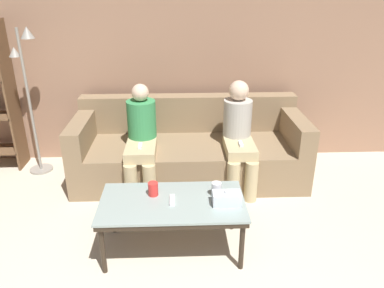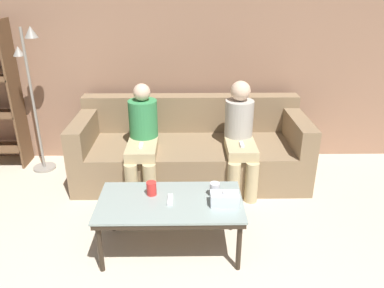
{
  "view_description": "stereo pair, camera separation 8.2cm",
  "coord_description": "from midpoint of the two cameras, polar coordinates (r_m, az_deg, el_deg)",
  "views": [
    {
      "loc": [
        -0.13,
        -0.61,
        2.04
      ],
      "look_at": [
        0.0,
        2.54,
        0.68
      ],
      "focal_mm": 35.0,
      "sensor_mm": 36.0,
      "label": 1
    },
    {
      "loc": [
        -0.05,
        -0.61,
        2.04
      ],
      "look_at": [
        0.0,
        2.54,
        0.68
      ],
      "focal_mm": 35.0,
      "sensor_mm": 36.0,
      "label": 2
    }
  ],
  "objects": [
    {
      "name": "seated_person_mid_left",
      "position": [
        3.92,
        6.53,
        1.6
      ],
      "size": [
        0.31,
        0.68,
        1.12
      ],
      "color": "tan",
      "rests_on": "ground_plane"
    },
    {
      "name": "tissue_box",
      "position": [
        2.92,
        4.51,
        -8.24
      ],
      "size": [
        0.22,
        0.12,
        0.13
      ],
      "color": "silver",
      "rests_on": "coffee_table"
    },
    {
      "name": "coffee_table",
      "position": [
        3.01,
        -3.81,
        -9.37
      ],
      "size": [
        1.15,
        0.61,
        0.46
      ],
      "color": "#8C9E99",
      "rests_on": "ground_plane"
    },
    {
      "name": "game_remote",
      "position": [
        2.98,
        -3.83,
        -8.51
      ],
      "size": [
        0.04,
        0.15,
        0.02
      ],
      "color": "white",
      "rests_on": "coffee_table"
    },
    {
      "name": "wall_back",
      "position": [
        4.45,
        -1.22,
        13.82
      ],
      "size": [
        12.0,
        0.06,
        2.6
      ],
      "color": "#9E755B",
      "rests_on": "ground_plane"
    },
    {
      "name": "seated_person_left_end",
      "position": [
        3.9,
        -8.33,
        1.11
      ],
      "size": [
        0.31,
        0.7,
        1.1
      ],
      "color": "tan",
      "rests_on": "ground_plane"
    },
    {
      "name": "cup_near_left",
      "position": [
        3.05,
        -6.72,
        -6.82
      ],
      "size": [
        0.08,
        0.08,
        0.11
      ],
      "color": "red",
      "rests_on": "coffee_table"
    },
    {
      "name": "couch",
      "position": [
        4.21,
        -0.94,
        -0.93
      ],
      "size": [
        2.48,
        0.97,
        0.85
      ],
      "color": "#897051",
      "rests_on": "ground_plane"
    },
    {
      "name": "cup_near_right",
      "position": [
        3.02,
        2.95,
        -6.89
      ],
      "size": [
        0.08,
        0.08,
        0.12
      ],
      "color": "silver",
      "rests_on": "coffee_table"
    },
    {
      "name": "standing_lamp",
      "position": [
        4.46,
        -24.11,
        7.9
      ],
      "size": [
        0.31,
        0.26,
        1.63
      ],
      "color": "gray",
      "rests_on": "ground_plane"
    }
  ]
}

